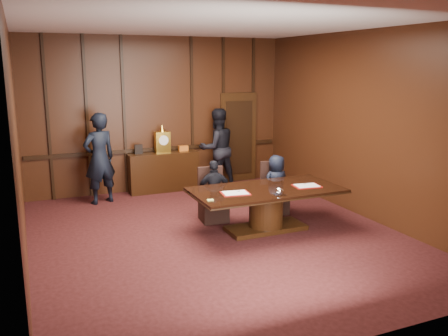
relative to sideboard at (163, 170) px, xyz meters
name	(u,v)px	position (x,y,z in m)	size (l,w,h in m)	color
room	(217,135)	(0.07, -3.12, 1.24)	(7.00, 7.04, 3.50)	black
sideboard	(163,170)	(0.00, 0.00, 0.00)	(1.60, 0.45, 1.54)	black
conference_table	(266,202)	(0.90, -3.33, 0.02)	(2.62, 1.32, 0.76)	black
folder_left	(235,193)	(0.26, -3.42, 0.28)	(0.50, 0.39, 0.02)	#9B130E
folder_right	(307,186)	(1.63, -3.47, 0.28)	(0.50, 0.39, 0.02)	#9B130E
inkstand	(279,192)	(0.90, -3.78, 0.33)	(0.20, 0.14, 0.12)	white
notepad	(210,200)	(-0.27, -3.63, 0.28)	(0.10, 0.07, 0.01)	#D0D166
chair_left	(213,205)	(0.25, -2.45, -0.19)	(0.52, 0.52, 0.99)	black
chair_right	(274,198)	(1.55, -2.45, -0.19)	(0.57, 0.57, 0.99)	black
signatory_left	(214,191)	(0.25, -2.53, 0.09)	(0.68, 0.28, 1.16)	black
signatory_right	(276,184)	(1.55, -2.53, 0.10)	(0.57, 0.37, 1.16)	black
witness_left	(99,158)	(-1.49, -0.44, 0.47)	(0.70, 0.46, 1.91)	black
witness_right	(217,148)	(1.28, -0.16, 0.45)	(0.91, 0.71, 1.88)	black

